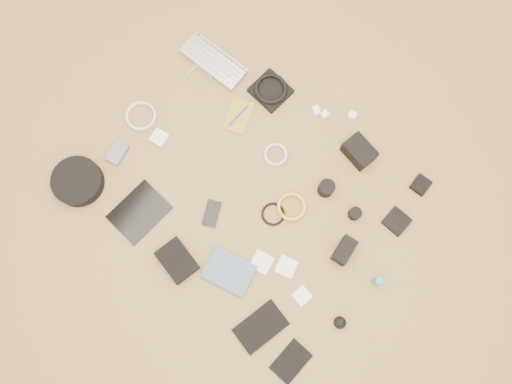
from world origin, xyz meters
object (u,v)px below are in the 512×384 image
Objects in this scene: laptop at (207,68)px; dslr_camera at (359,152)px; paperback at (221,288)px; headphone_case at (78,182)px; phone at (212,214)px; tablet at (139,212)px.

laptop is 0.76m from dslr_camera.
dslr_camera reaches higher than laptop.
laptop is 1.61× the size of paperback.
headphone_case is at bearing -123.38° from dslr_camera.
headphone_case is at bearing -178.99° from phone.
laptop is 0.70m from tablet.
paperback is at bearing -85.26° from dslr_camera.
tablet is 2.00× the size of phone.
headphone_case is at bearing -96.52° from laptop.
laptop reaches higher than tablet.
headphone_case reaches higher than phone.
laptop is 1.37× the size of tablet.
tablet is (-0.61, -0.73, -0.03)m from dslr_camera.
laptop is at bearing -160.71° from dslr_camera.
dslr_camera is 0.59× the size of tablet.
paperback is at bearing -67.80° from phone.
laptop is at bearing 31.10° from paperback.
tablet is 0.46m from paperback.
paperback is (0.46, -0.06, 0.00)m from tablet.
phone is at bearing -106.87° from dslr_camera.
tablet is at bearing -114.17° from dslr_camera.
tablet is at bearing 8.81° from headphone_case.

